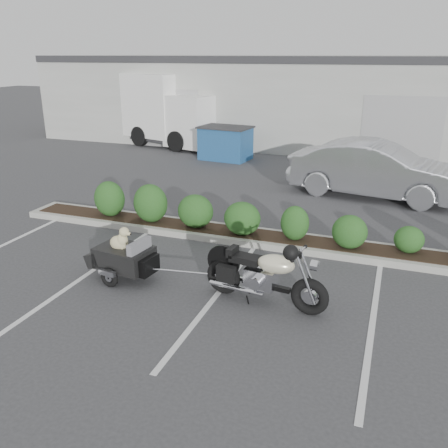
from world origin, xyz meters
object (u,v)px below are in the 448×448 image
(sedan, at_px, (375,170))
(delivery_truck, at_px, (158,110))
(motorcycle, at_px, (264,276))
(dumpster, at_px, (226,143))
(pet_trailer, at_px, (124,256))

(sedan, xyz_separation_m, delivery_truck, (-10.35, 5.95, 0.72))
(motorcycle, height_order, dumpster, dumpster)
(motorcycle, distance_m, pet_trailer, 2.78)
(motorcycle, xyz_separation_m, sedan, (1.34, 7.45, 0.31))
(dumpster, bearing_deg, motorcycle, -60.41)
(sedan, bearing_deg, pet_trailer, 159.63)
(motorcycle, height_order, delivery_truck, delivery_truck)
(motorcycle, relative_size, dumpster, 1.04)
(motorcycle, bearing_deg, dumpster, 120.85)
(delivery_truck, bearing_deg, pet_trailer, -48.43)
(motorcycle, bearing_deg, pet_trailer, -172.90)
(delivery_truck, bearing_deg, motorcycle, -39.49)
(pet_trailer, xyz_separation_m, dumpster, (-1.93, 10.95, 0.22))
(pet_trailer, relative_size, sedan, 0.36)
(motorcycle, distance_m, delivery_truck, 16.18)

